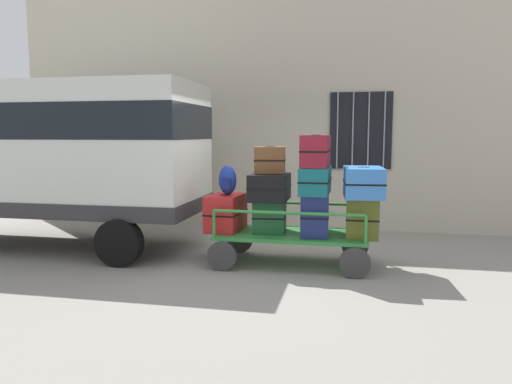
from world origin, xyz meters
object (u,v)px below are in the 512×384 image
(luggage_cart, at_px, (292,239))
(suitcase_center_middle, at_px, (315,180))
(suitcase_center_top, at_px, (316,151))
(backpack, at_px, (228,180))
(suitcase_midleft_middle, at_px, (270,187))
(suitcase_center_bottom, at_px, (315,214))
(van, at_px, (59,148))
(suitcase_midright_bottom, at_px, (362,217))
(suitcase_midleft_top, at_px, (270,160))
(suitcase_midright_middle, at_px, (363,182))
(suitcase_midleft_bottom, at_px, (270,216))
(suitcase_left_bottom, at_px, (226,212))

(luggage_cart, relative_size, suitcase_center_middle, 2.59)
(suitcase_center_top, relative_size, backpack, 1.90)
(suitcase_midleft_middle, bearing_deg, suitcase_center_bottom, -0.35)
(suitcase_center_bottom, xyz_separation_m, backpack, (-1.31, -0.03, 0.48))
(van, height_order, suitcase_center_bottom, van)
(suitcase_center_middle, distance_m, suitcase_midright_bottom, 0.85)
(suitcase_center_bottom, bearing_deg, suitcase_midleft_top, 176.61)
(luggage_cart, distance_m, suitcase_midright_bottom, 1.08)
(luggage_cart, height_order, backpack, backpack)
(suitcase_midleft_top, height_order, suitcase_midright_middle, suitcase_midleft_top)
(suitcase_midleft_middle, bearing_deg, suitcase_midleft_top, 90.00)
(van, relative_size, suitcase_midleft_top, 10.00)
(suitcase_midleft_bottom, bearing_deg, suitcase_midleft_top, 90.00)
(suitcase_midleft_middle, relative_size, suitcase_midright_bottom, 1.06)
(suitcase_center_top, distance_m, suitcase_midright_bottom, 1.16)
(suitcase_midright_bottom, bearing_deg, suitcase_center_middle, 178.50)
(suitcase_midright_middle, relative_size, backpack, 2.04)
(suitcase_midleft_bottom, distance_m, suitcase_midleft_middle, 0.44)
(suitcase_midleft_middle, height_order, suitcase_midleft_top, suitcase_midleft_top)
(suitcase_midleft_middle, relative_size, suitcase_center_top, 0.87)
(suitcase_midleft_middle, height_order, backpack, backpack)
(van, xyz_separation_m, suitcase_midleft_bottom, (3.66, -0.30, -0.98))
(suitcase_midleft_bottom, distance_m, backpack, 0.83)
(luggage_cart, distance_m, suitcase_midleft_top, 1.22)
(van, height_order, suitcase_left_bottom, van)
(suitcase_midright_bottom, xyz_separation_m, backpack, (-1.99, -0.00, 0.49))
(suitcase_midleft_bottom, height_order, suitcase_center_bottom, suitcase_center_bottom)
(suitcase_midright_bottom, bearing_deg, suitcase_midleft_top, 177.24)
(suitcase_center_middle, height_order, suitcase_center_top, suitcase_center_top)
(suitcase_midleft_bottom, xyz_separation_m, suitcase_midright_bottom, (1.35, -0.05, 0.04))
(suitcase_midleft_middle, bearing_deg, luggage_cart, -0.10)
(van, distance_m, suitcase_midleft_middle, 3.71)
(van, xyz_separation_m, suitcase_center_middle, (4.34, -0.33, -0.43))
(suitcase_center_bottom, relative_size, suitcase_midright_middle, 0.92)
(suitcase_midleft_middle, distance_m, backpack, 0.64)
(suitcase_midleft_bottom, bearing_deg, backpack, -175.75)
(suitcase_midright_bottom, height_order, suitcase_midright_middle, suitcase_midright_middle)
(suitcase_midleft_middle, xyz_separation_m, backpack, (-0.64, -0.03, 0.09))
(suitcase_center_middle, bearing_deg, suitcase_midleft_top, 175.98)
(suitcase_center_bottom, height_order, suitcase_midright_bottom, suitcase_center_bottom)
(suitcase_midleft_bottom, relative_size, suitcase_midleft_top, 1.13)
(suitcase_center_middle, relative_size, suitcase_center_top, 1.05)
(suitcase_left_bottom, distance_m, suitcase_center_top, 1.65)
(suitcase_midleft_top, bearing_deg, luggage_cart, -6.17)
(suitcase_midright_bottom, bearing_deg, van, 176.00)
(luggage_cart, distance_m, suitcase_center_middle, 0.94)
(suitcase_midleft_middle, bearing_deg, suitcase_center_middle, -0.98)
(luggage_cart, relative_size, suitcase_midleft_top, 4.73)
(suitcase_center_middle, bearing_deg, suitcase_midleft_middle, 179.02)
(luggage_cart, xyz_separation_m, suitcase_center_top, (0.34, -0.03, 1.31))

